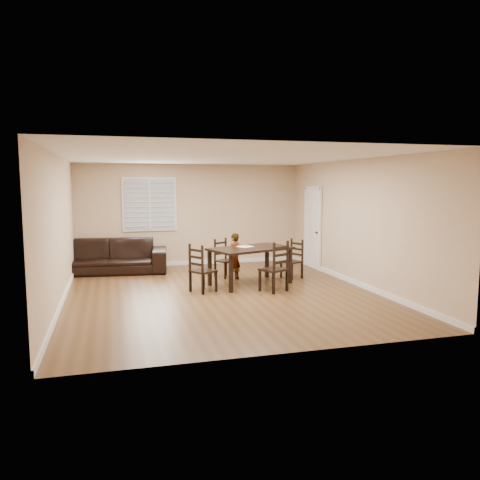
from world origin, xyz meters
name	(u,v)px	position (x,y,z in m)	size (l,w,h in m)	color
ground	(221,293)	(0.00, 0.00, 0.00)	(7.00, 7.00, 0.00)	brown
room	(220,203)	(0.04, 0.18, 1.81)	(6.04, 7.04, 2.72)	#D0AD8D
dining_table	(250,252)	(0.80, 0.63, 0.72)	(1.96, 1.50, 0.81)	black
chair_near	(222,259)	(0.42, 1.64, 0.41)	(0.55, 0.54, 0.91)	black
chair_far	(278,269)	(1.13, -0.22, 0.47)	(0.62, 0.61, 1.04)	black
chair_left	(199,271)	(-0.42, 0.17, 0.45)	(0.58, 0.59, 0.98)	black
chair_right	(295,260)	(2.02, 1.08, 0.41)	(0.51, 0.53, 0.90)	black
child	(234,257)	(0.59, 1.22, 0.53)	(0.39, 0.26, 1.07)	gray
napkin	(245,246)	(0.74, 0.81, 0.81)	(0.29, 0.29, 0.00)	white
donut	(246,246)	(0.76, 0.82, 0.83)	(0.09, 0.09, 0.03)	#CA8A48
sofa	(108,256)	(-2.18, 2.86, 0.41)	(2.83, 1.11, 0.83)	black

